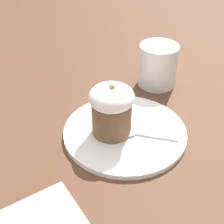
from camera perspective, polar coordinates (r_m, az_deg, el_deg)
ground_plane at (r=0.62m, az=2.34°, el=-4.01°), size 4.00×4.00×0.00m
dessert_plate at (r=0.62m, az=2.36°, el=-3.64°), size 0.24×0.24×0.01m
carrot_cake at (r=0.57m, az=-0.00°, el=0.45°), size 0.08×0.08×0.11m
spoon at (r=0.60m, az=4.12°, el=-3.70°), size 0.07×0.12×0.01m
coffee_cup at (r=0.76m, az=8.32°, el=8.53°), size 0.13×0.09×0.10m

